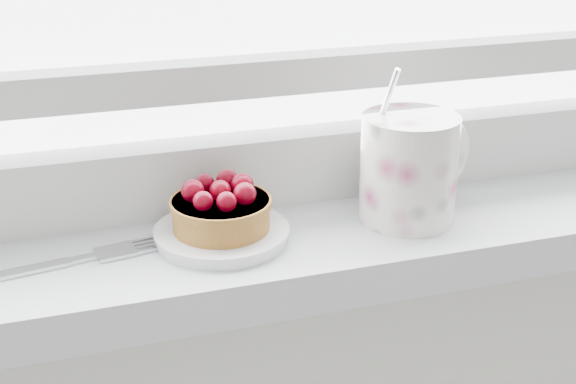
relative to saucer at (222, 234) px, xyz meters
name	(u,v)px	position (x,y,z in m)	size (l,w,h in m)	color
saucer	(222,234)	(0.00, 0.00, 0.00)	(0.12, 0.12, 0.01)	white
raspberry_tart	(221,208)	(0.00, 0.00, 0.03)	(0.09, 0.09, 0.05)	brown
floral_mug	(411,165)	(0.18, -0.01, 0.05)	(0.14, 0.12, 0.15)	white
fork	(48,266)	(-0.15, -0.01, 0.00)	(0.22, 0.06, 0.00)	silver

